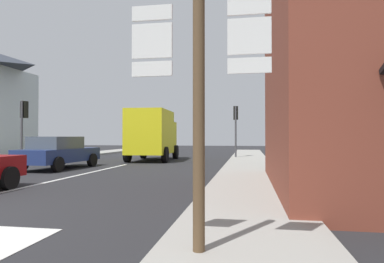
# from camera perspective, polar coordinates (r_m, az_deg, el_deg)

# --- Properties ---
(ground_plane) EXTENTS (80.00, 80.00, 0.00)m
(ground_plane) POSITION_cam_1_polar(r_m,az_deg,el_deg) (16.13, -13.73, -6.08)
(ground_plane) COLOR #232326
(sidewalk_right) EXTENTS (2.26, 44.00, 0.14)m
(sidewalk_right) POSITION_cam_1_polar(r_m,az_deg,el_deg) (12.82, 9.63, -7.12)
(sidewalk_right) COLOR gray
(sidewalk_right) RESTS_ON ground
(lane_centre_stripe) EXTENTS (0.16, 12.00, 0.01)m
(lane_centre_stripe) POSITION_cam_1_polar(r_m,az_deg,el_deg) (12.57, -21.04, -7.49)
(lane_centre_stripe) COLOR silver
(lane_centre_stripe) RESTS_ON ground
(sedan_far) EXTENTS (2.20, 4.31, 1.47)m
(sedan_far) POSITION_cam_1_polar(r_m,az_deg,el_deg) (16.45, -21.79, -3.29)
(sedan_far) COLOR navy
(sedan_far) RESTS_ON ground
(delivery_truck) EXTENTS (2.66, 5.08, 3.05)m
(delivery_truck) POSITION_cam_1_polar(r_m,az_deg,el_deg) (20.66, -6.75, -0.38)
(delivery_truck) COLOR yellow
(delivery_truck) RESTS_ON ground
(route_sign_post) EXTENTS (1.66, 0.14, 3.20)m
(route_sign_post) POSITION_cam_1_polar(r_m,az_deg,el_deg) (3.92, 1.20, 5.69)
(route_sign_post) COLOR brown
(route_sign_post) RESTS_ON ground
(traffic_light_near_left) EXTENTS (0.30, 0.49, 3.37)m
(traffic_light_near_left) POSITION_cam_1_polar(r_m,az_deg,el_deg) (20.05, -26.79, 2.15)
(traffic_light_near_left) COLOR #47474C
(traffic_light_near_left) RESTS_ON ground
(traffic_light_far_right) EXTENTS (0.30, 0.49, 3.49)m
(traffic_light_far_right) POSITION_cam_1_polar(r_m,az_deg,el_deg) (22.29, 7.47, 1.99)
(traffic_light_far_right) COLOR #47474C
(traffic_light_far_right) RESTS_ON ground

